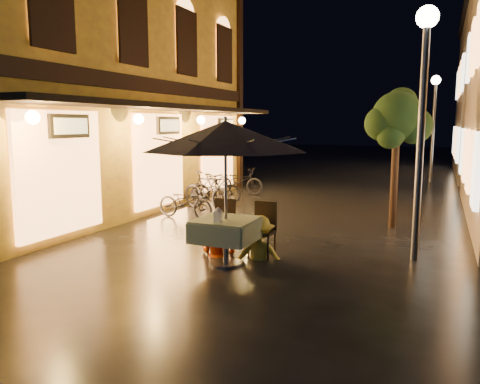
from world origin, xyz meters
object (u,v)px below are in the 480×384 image
at_px(patio_umbrella, 225,136).
at_px(person_yellow, 259,217).
at_px(streetlamp_near, 423,89).
at_px(cafe_table, 226,230).
at_px(bicycle_0, 185,202).
at_px(table_lantern, 218,214).
at_px(person_orange, 219,213).

bearing_deg(patio_umbrella, person_yellow, 55.80).
relative_size(streetlamp_near, person_yellow, 2.85).
height_order(streetlamp_near, cafe_table, streetlamp_near).
xyz_separation_m(patio_umbrella, bicycle_0, (-2.54, 3.07, -1.73)).
bearing_deg(table_lantern, cafe_table, 90.00).
height_order(patio_umbrella, table_lantern, patio_umbrella).
relative_size(patio_umbrella, person_yellow, 1.83).
xyz_separation_m(cafe_table, person_yellow, (0.38, 0.55, 0.16)).
bearing_deg(person_orange, person_yellow, -171.45).
distance_m(table_lantern, person_orange, 0.89).
relative_size(patio_umbrella, table_lantern, 10.84).
relative_size(table_lantern, person_orange, 0.16).
distance_m(cafe_table, table_lantern, 0.44).
bearing_deg(bicycle_0, patio_umbrella, -134.10).
distance_m(cafe_table, person_orange, 0.65).
bearing_deg(table_lantern, patio_umbrella, 90.00).
bearing_deg(table_lantern, bicycle_0, 127.04).
distance_m(streetlamp_near, bicycle_0, 6.18).
distance_m(patio_umbrella, bicycle_0, 4.34).
bearing_deg(cafe_table, streetlamp_near, 27.45).
height_order(cafe_table, bicycle_0, bicycle_0).
bearing_deg(person_yellow, patio_umbrella, 36.62).
bearing_deg(cafe_table, person_yellow, 55.80).
relative_size(patio_umbrella, bicycle_0, 1.70).
relative_size(cafe_table, bicycle_0, 0.62).
distance_m(person_orange, person_yellow, 0.75).
bearing_deg(cafe_table, person_orange, 126.89).
relative_size(patio_umbrella, person_orange, 1.78).
xyz_separation_m(table_lantern, person_orange, (-0.38, 0.79, -0.16)).
distance_m(streetlamp_near, person_orange, 4.05).
xyz_separation_m(streetlamp_near, cafe_table, (-2.90, -1.51, -2.33)).
height_order(cafe_table, table_lantern, table_lantern).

